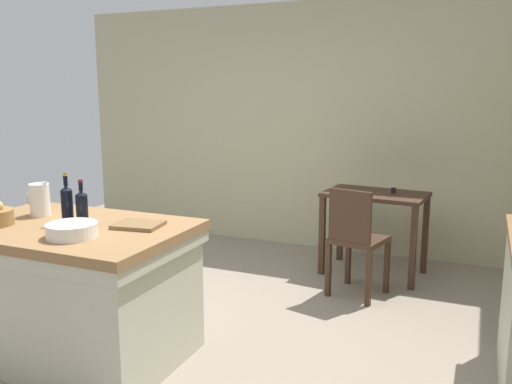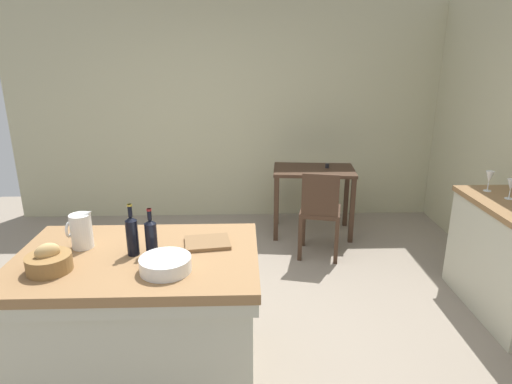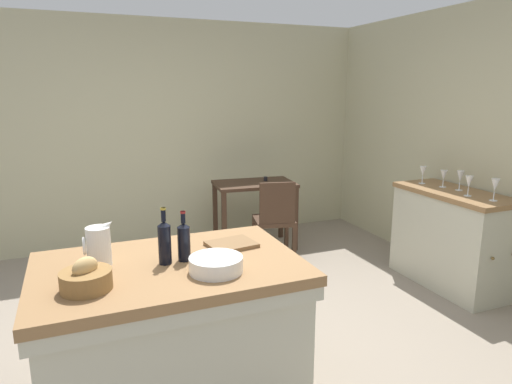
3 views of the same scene
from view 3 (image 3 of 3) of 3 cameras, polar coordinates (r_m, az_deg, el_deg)
ground_plane at (r=3.46m, az=-3.18°, el=-18.84°), size 6.76×6.76×0.00m
wall_back at (r=5.50m, az=-12.29°, el=7.14°), size 5.32×0.12×2.60m
wall_right at (r=4.54m, az=29.48°, el=4.64°), size 0.12×5.20×2.60m
island_table at (r=2.77m, az=-10.53°, el=-16.49°), size 1.46×0.96×0.87m
side_cabinet at (r=4.62m, az=23.30°, el=-5.38°), size 0.52×1.13×0.91m
writing_desk at (r=5.21m, az=-0.19°, el=-0.18°), size 0.95×0.65×0.82m
wooden_chair at (r=4.67m, az=2.38°, el=-3.49°), size 0.48×0.48×0.92m
pitcher at (r=2.64m, az=-19.21°, el=-6.41°), size 0.17×0.13×0.26m
wash_bowl at (r=2.45m, az=-5.05°, el=-9.05°), size 0.29×0.29×0.08m
bread_basket at (r=2.37m, az=-20.60°, el=-10.14°), size 0.25×0.25×0.17m
cutting_board at (r=2.82m, az=-3.10°, el=-6.60°), size 0.31×0.26×0.02m
wine_bottle_dark at (r=2.60m, az=-9.06°, el=-6.06°), size 0.07×0.07×0.29m
wine_bottle_amber at (r=2.56m, az=-11.43°, el=-6.09°), size 0.07×0.07×0.32m
wine_glass_far_left at (r=4.23m, az=27.86°, el=0.71°), size 0.07×0.07×0.19m
wine_glass_left at (r=4.32m, az=25.22°, el=1.11°), size 0.07×0.07×0.18m
wine_glass_middle at (r=4.53m, az=24.31°, el=1.74°), size 0.07×0.07×0.18m
wine_glass_right at (r=4.62m, az=22.54°, el=1.92°), size 0.07×0.07×0.16m
wine_glass_far_right at (r=4.72m, az=20.25°, el=2.41°), size 0.07×0.07×0.17m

